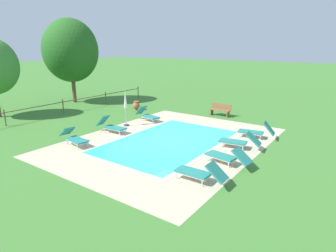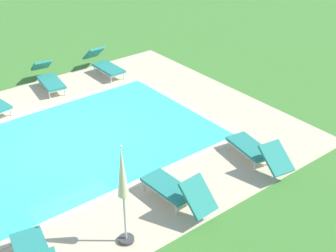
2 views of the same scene
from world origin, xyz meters
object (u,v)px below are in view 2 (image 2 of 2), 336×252
sun_lounger_south_far (257,150)px  patio_umbrella_closed_row_west (123,184)px  sun_lounger_north_end (48,77)px  sun_lounger_south_near_corner (177,190)px  sun_lounger_north_far (104,64)px

sun_lounger_south_far → patio_umbrella_closed_row_west: size_ratio=0.92×
sun_lounger_north_end → sun_lounger_south_near_corner: (0.51, 7.37, 0.02)m
patio_umbrella_closed_row_west → sun_lounger_south_far: bearing=-176.1°
sun_lounger_north_far → sun_lounger_south_far: (-0.01, 7.22, -0.01)m
sun_lounger_south_near_corner → sun_lounger_north_end: bearing=-94.0°
sun_lounger_north_far → sun_lounger_north_end: bearing=-4.0°
sun_lounger_north_end → sun_lounger_south_far: bearing=105.8°
sun_lounger_north_end → patio_umbrella_closed_row_west: patio_umbrella_closed_row_west is taller
patio_umbrella_closed_row_west → sun_lounger_south_near_corner: bearing=-169.8°
sun_lounger_north_end → sun_lounger_south_far: sun_lounger_north_end is taller
sun_lounger_north_end → patio_umbrella_closed_row_west: bearing=75.1°
sun_lounger_south_near_corner → patio_umbrella_closed_row_west: 1.87m
sun_lounger_north_end → patio_umbrella_closed_row_west: 7.98m
sun_lounger_south_near_corner → patio_umbrella_closed_row_west: bearing=10.2°
sun_lounger_south_near_corner → patio_umbrella_closed_row_west: patio_umbrella_closed_row_west is taller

